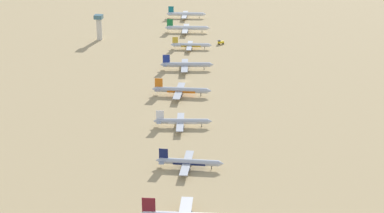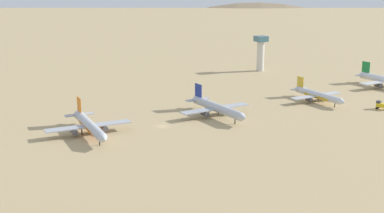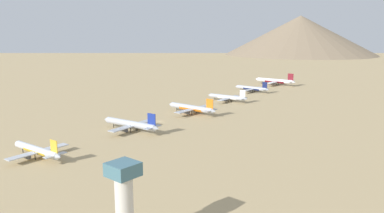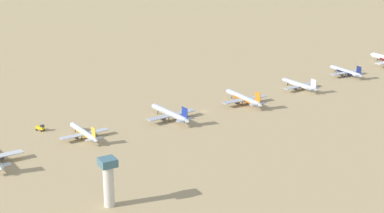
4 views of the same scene
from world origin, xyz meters
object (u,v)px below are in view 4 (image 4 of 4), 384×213
Objects in this scene: parked_jet_1 at (346,71)px; service_truck at (40,127)px; parked_jet_2 at (300,85)px; parked_jet_3 at (244,98)px; parked_jet_4 at (170,114)px; parked_jet_5 at (84,132)px; control_tower at (108,179)px.

service_truck is at bearing 90.79° from parked_jet_1.
parked_jet_2 reaches higher than service_truck.
parked_jet_3 reaches higher than parked_jet_1.
parked_jet_4 is 7.32× the size of service_truck.
parked_jet_1 is 0.87× the size of parked_jet_4.
parked_jet_4 reaches higher than parked_jet_3.
parked_jet_3 is 1.00× the size of parked_jet_4.
parked_jet_4 is (-4.19, 57.74, 0.05)m from parked_jet_3.
parked_jet_2 is 1.00× the size of parked_jet_5.
control_tower reaches higher than parked_jet_3.
parked_jet_5 is 6.34× the size of service_truck.
parked_jet_2 is (-11.34, 54.93, -0.02)m from parked_jet_1.
control_tower reaches higher than parked_jet_2.
service_truck is at bearing 87.56° from parked_jet_2.
parked_jet_1 is 269.68m from control_tower.
parked_jet_3 is (-19.72, 109.06, 0.50)m from parked_jet_1.
control_tower is at bearing 124.60° from parked_jet_3.
parked_jet_1 reaches higher than service_truck.
parked_jet_2 is 1.59× the size of control_tower.
parked_jet_3 is 134.69m from service_truck.
parked_jet_3 reaches higher than parked_jet_2.
parked_jet_1 is 168.51m from parked_jet_4.
service_truck is (24.30, 18.03, -1.39)m from parked_jet_5.
service_truck is at bearing 83.01° from parked_jet_3.
parked_jet_4 is 118.77m from control_tower.
control_tower is at bearing 138.95° from parked_jet_4.
service_truck is (20.56, 75.93, -1.98)m from parked_jet_4.
parked_jet_2 is 170.55m from parked_jet_5.
parked_jet_2 reaches higher than parked_jet_5.
parked_jet_3 is 7.30× the size of service_truck.
control_tower is at bearing 118.25° from parked_jet_2.
parked_jet_5 is at bearing 93.69° from parked_jet_4.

